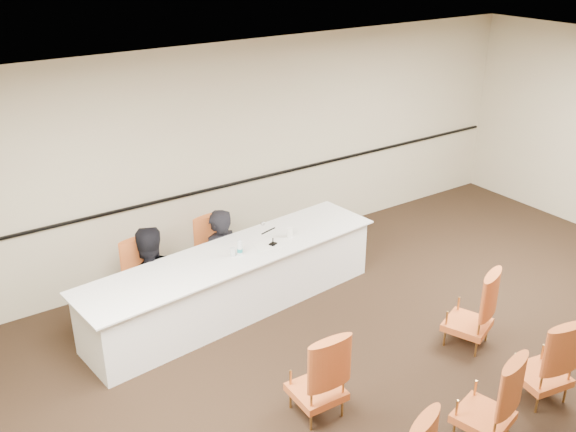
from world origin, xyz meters
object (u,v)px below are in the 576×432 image
at_px(aud_chair_back_mid, 486,397).
at_px(panelist_second_chair, 148,280).
at_px(panel_table, 235,282).
at_px(aud_chair_front_right, 469,307).
at_px(panelist_main, 220,268).
at_px(coffee_cup, 290,232).
at_px(drinking_glass, 233,252).
at_px(water_bottle, 240,247).
at_px(panelist_main_chair, 219,254).
at_px(panelist_second, 149,289).
at_px(aud_chair_back_right, 544,357).
at_px(aud_chair_front_left, 317,372).
at_px(microphone, 273,235).

bearing_deg(aud_chair_back_mid, panelist_second_chair, 99.99).
distance_m(panel_table, aud_chair_front_right, 2.74).
height_order(panelist_main, coffee_cup, panelist_main).
bearing_deg(drinking_glass, coffee_cup, 2.82).
height_order(panelist_second_chair, aud_chair_front_right, same).
distance_m(water_bottle, drinking_glass, 0.10).
relative_size(panelist_second_chair, drinking_glass, 9.50).
xyz_separation_m(panelist_second_chair, water_bottle, (0.94, -0.56, 0.41)).
relative_size(panelist_main_chair, panelist_second, 0.59).
relative_size(coffee_cup, aud_chair_back_mid, 0.13).
bearing_deg(aud_chair_back_right, panelist_second_chair, 136.31).
bearing_deg(panelist_second, aud_chair_back_mid, 118.55).
xyz_separation_m(panelist_main_chair, aud_chair_front_left, (-0.39, -2.62, 0.00)).
distance_m(panelist_main, aud_chair_back_right, 4.01).
relative_size(panelist_main_chair, water_bottle, 4.49).
bearing_deg(coffee_cup, panelist_second_chair, 163.93).
distance_m(panel_table, water_bottle, 0.50).
xyz_separation_m(panelist_main_chair, panelist_second_chair, (-1.01, -0.10, 0.00)).
xyz_separation_m(microphone, aud_chair_front_right, (1.28, -2.00, -0.44)).
bearing_deg(microphone, water_bottle, 157.97).
xyz_separation_m(aud_chair_front_right, aud_chair_back_mid, (-1.03, -1.09, 0.00)).
xyz_separation_m(panelist_main_chair, aud_chair_back_mid, (0.65, -3.75, 0.00)).
distance_m(microphone, aud_chair_front_right, 2.42).
xyz_separation_m(aud_chair_front_left, aud_chair_front_right, (2.07, -0.04, 0.00)).
distance_m(panelist_second, aud_chair_front_left, 2.60).
bearing_deg(panelist_second, panelist_main_chair, -170.16).
height_order(microphone, coffee_cup, microphone).
bearing_deg(panelist_main, panelist_second_chair, -7.69).
xyz_separation_m(panel_table, coffee_cup, (0.80, -0.01, 0.45)).
height_order(panelist_main_chair, panelist_second_chair, same).
height_order(aud_chair_back_mid, aud_chair_back_right, same).
bearing_deg(panelist_main_chair, aud_chair_back_right, -72.60).
xyz_separation_m(coffee_cup, aud_chair_front_left, (-1.08, -2.03, -0.36)).
bearing_deg(panelist_second_chair, panelist_main_chair, 0.00).
height_order(water_bottle, aud_chair_front_left, water_bottle).
height_order(panelist_main, aud_chair_front_right, panelist_main).
relative_size(panelist_main, aud_chair_front_left, 1.73).
height_order(panelist_second_chair, aud_chair_back_mid, same).
height_order(coffee_cup, aud_chair_back_right, aud_chair_back_right).
bearing_deg(aud_chair_back_right, aud_chair_front_left, 162.11).
xyz_separation_m(panelist_second, drinking_glass, (0.86, -0.53, 0.48)).
distance_m(panelist_second, coffee_cup, 1.84).
xyz_separation_m(panelist_second_chair, aud_chair_back_mid, (1.66, -3.65, 0.00)).
xyz_separation_m(water_bottle, aud_chair_front_right, (1.75, -1.99, -0.41)).
relative_size(panelist_second, aud_chair_back_mid, 1.69).
bearing_deg(panelist_second_chair, drinking_glass, -37.38).
xyz_separation_m(panelist_main, water_bottle, (-0.07, -0.67, 0.61)).
distance_m(panel_table, panelist_main_chair, 0.60).
distance_m(panelist_main_chair, coffee_cup, 0.98).
xyz_separation_m(drinking_glass, coffee_cup, (0.84, 0.04, 0.01)).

